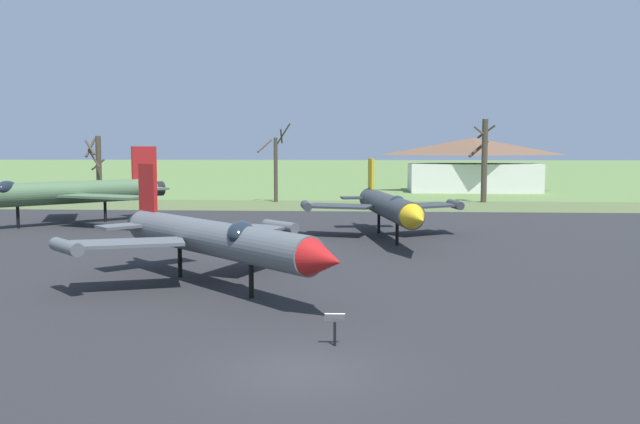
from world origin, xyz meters
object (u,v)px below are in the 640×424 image
info_placard_front_left (335,325)px  visitor_building (473,165)px  jet_fighter_front_left (214,237)px  jet_fighter_front_right (389,206)px  jet_fighter_rear_center (59,192)px

info_placard_front_left → visitor_building: size_ratio=0.06×
visitor_building → jet_fighter_front_left: bearing=-107.9°
jet_fighter_front_right → jet_fighter_rear_center: jet_fighter_rear_center is taller
info_placard_front_left → visitor_building: visitor_building is taller
jet_fighter_front_right → visitor_building: visitor_building is taller
jet_fighter_front_right → jet_fighter_rear_center: bearing=164.9°
jet_fighter_front_left → visitor_building: visitor_building is taller
info_placard_front_left → jet_fighter_front_right: jet_fighter_front_right is taller
jet_fighter_front_left → jet_fighter_rear_center: 26.38m
jet_fighter_rear_center → jet_fighter_front_right: bearing=-15.1°
info_placard_front_left → jet_fighter_front_right: (2.34, 22.38, 1.46)m
jet_fighter_front_right → jet_fighter_front_left: bearing=-117.4°
jet_fighter_front_left → jet_fighter_front_right: bearing=62.6°
info_placard_front_left → jet_fighter_front_right: size_ratio=0.07×
info_placard_front_left → visitor_building: 71.81m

